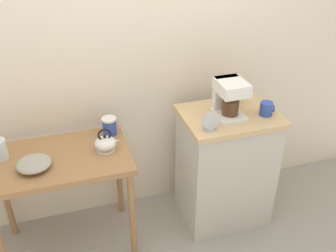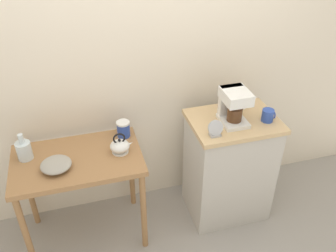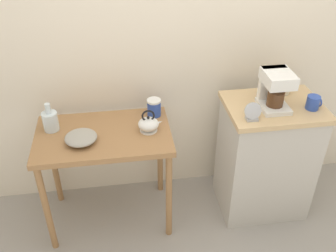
{
  "view_description": "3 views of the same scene",
  "coord_description": "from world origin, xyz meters",
  "px_view_note": "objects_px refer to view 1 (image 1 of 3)",
  "views": [
    {
      "loc": [
        -0.51,
        -2.06,
        2.16
      ],
      "look_at": [
        0.12,
        -0.02,
        0.89
      ],
      "focal_mm": 40.56,
      "sensor_mm": 36.0,
      "label": 1
    },
    {
      "loc": [
        -0.53,
        -2.09,
        2.38
      ],
      "look_at": [
        0.04,
        -0.06,
        0.97
      ],
      "focal_mm": 39.28,
      "sensor_mm": 36.0,
      "label": 2
    },
    {
      "loc": [
        -0.48,
        -2.12,
        2.23
      ],
      "look_at": [
        -0.17,
        -0.05,
        0.82
      ],
      "focal_mm": 40.98,
      "sensor_mm": 36.0,
      "label": 3
    }
  ],
  "objects_px": {
    "teakettle": "(106,143)",
    "table_clock": "(210,123)",
    "canister_enamel": "(109,126)",
    "mug_small_cream": "(237,97)",
    "coffee_maker": "(229,97)",
    "bowl_stoneware": "(34,164)",
    "mug_blue": "(267,109)"
  },
  "relations": [
    {
      "from": "table_clock",
      "to": "mug_blue",
      "type": "bearing_deg",
      "value": 9.63
    },
    {
      "from": "teakettle",
      "to": "table_clock",
      "type": "height_order",
      "value": "table_clock"
    },
    {
      "from": "teakettle",
      "to": "mug_blue",
      "type": "relative_size",
      "value": 1.8
    },
    {
      "from": "teakettle",
      "to": "mug_small_cream",
      "type": "distance_m",
      "value": 0.99
    },
    {
      "from": "canister_enamel",
      "to": "table_clock",
      "type": "bearing_deg",
      "value": -31.71
    },
    {
      "from": "coffee_maker",
      "to": "mug_small_cream",
      "type": "distance_m",
      "value": 0.24
    },
    {
      "from": "mug_small_cream",
      "to": "mug_blue",
      "type": "xyz_separation_m",
      "value": [
        0.1,
        -0.22,
        0.01
      ]
    },
    {
      "from": "bowl_stoneware",
      "to": "table_clock",
      "type": "relative_size",
      "value": 1.71
    },
    {
      "from": "teakettle",
      "to": "mug_blue",
      "type": "height_order",
      "value": "mug_blue"
    },
    {
      "from": "teakettle",
      "to": "coffee_maker",
      "type": "height_order",
      "value": "coffee_maker"
    },
    {
      "from": "bowl_stoneware",
      "to": "teakettle",
      "type": "distance_m",
      "value": 0.45
    },
    {
      "from": "bowl_stoneware",
      "to": "mug_small_cream",
      "type": "bearing_deg",
      "value": 7.89
    },
    {
      "from": "canister_enamel",
      "to": "mug_small_cream",
      "type": "bearing_deg",
      "value": -3.71
    },
    {
      "from": "bowl_stoneware",
      "to": "table_clock",
      "type": "bearing_deg",
      "value": -5.48
    },
    {
      "from": "canister_enamel",
      "to": "table_clock",
      "type": "relative_size",
      "value": 1.04
    },
    {
      "from": "teakettle",
      "to": "mug_blue",
      "type": "bearing_deg",
      "value": -5.13
    },
    {
      "from": "mug_blue",
      "to": "table_clock",
      "type": "distance_m",
      "value": 0.45
    },
    {
      "from": "table_clock",
      "to": "coffee_maker",
      "type": "bearing_deg",
      "value": 36.77
    },
    {
      "from": "bowl_stoneware",
      "to": "coffee_maker",
      "type": "height_order",
      "value": "coffee_maker"
    },
    {
      "from": "bowl_stoneware",
      "to": "teakettle",
      "type": "xyz_separation_m",
      "value": [
        0.44,
        0.07,
        0.02
      ]
    },
    {
      "from": "coffee_maker",
      "to": "canister_enamel",
      "type": "bearing_deg",
      "value": 164.1
    },
    {
      "from": "mug_small_cream",
      "to": "table_clock",
      "type": "xyz_separation_m",
      "value": [
        -0.34,
        -0.3,
        0.01
      ]
    },
    {
      "from": "bowl_stoneware",
      "to": "teakettle",
      "type": "bearing_deg",
      "value": 8.76
    },
    {
      "from": "coffee_maker",
      "to": "bowl_stoneware",
      "type": "bearing_deg",
      "value": -178.35
    },
    {
      "from": "bowl_stoneware",
      "to": "coffee_maker",
      "type": "xyz_separation_m",
      "value": [
        1.27,
        0.04,
        0.24
      ]
    },
    {
      "from": "coffee_maker",
      "to": "mug_blue",
      "type": "relative_size",
      "value": 2.79
    },
    {
      "from": "canister_enamel",
      "to": "mug_small_cream",
      "type": "height_order",
      "value": "mug_small_cream"
    },
    {
      "from": "mug_blue",
      "to": "table_clock",
      "type": "height_order",
      "value": "table_clock"
    },
    {
      "from": "mug_blue",
      "to": "coffee_maker",
      "type": "bearing_deg",
      "value": 165.46
    },
    {
      "from": "coffee_maker",
      "to": "teakettle",
      "type": "bearing_deg",
      "value": 177.83
    },
    {
      "from": "mug_small_cream",
      "to": "mug_blue",
      "type": "relative_size",
      "value": 0.93
    },
    {
      "from": "canister_enamel",
      "to": "mug_blue",
      "type": "relative_size",
      "value": 1.33
    }
  ]
}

